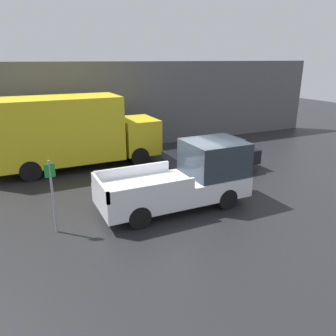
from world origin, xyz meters
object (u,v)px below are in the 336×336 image
object	(u,v)px
car	(212,154)
newspaper_box	(125,141)
pickup_truck	(187,178)
delivery_truck	(67,131)
parking_sign	(52,193)

from	to	relation	value
car	newspaper_box	world-z (taller)	car
pickup_truck	delivery_truck	distance (m)	6.96
car	newspaper_box	bearing A→B (deg)	114.02
parking_sign	newspaper_box	distance (m)	9.86
pickup_truck	newspaper_box	size ratio (longest dim) A/B	5.37
delivery_truck	pickup_truck	bearing A→B (deg)	-62.79
newspaper_box	pickup_truck	bearing A→B (deg)	-92.87
pickup_truck	newspaper_box	bearing A→B (deg)	87.13
newspaper_box	parking_sign	bearing A→B (deg)	-120.74
car	delivery_truck	distance (m)	6.97
pickup_truck	delivery_truck	world-z (taller)	delivery_truck
newspaper_box	car	bearing A→B (deg)	-65.98
parking_sign	newspaper_box	xyz separation A→B (m)	(5.02, 8.45, -0.80)
car	newspaper_box	distance (m)	6.06
car	newspaper_box	size ratio (longest dim) A/B	4.35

